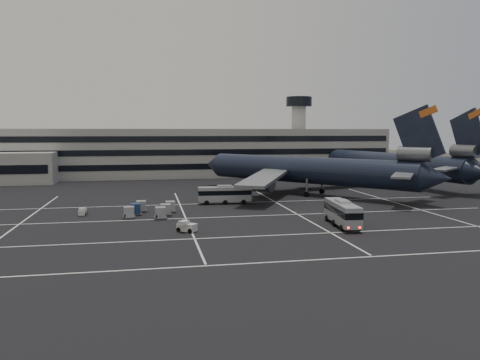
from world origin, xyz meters
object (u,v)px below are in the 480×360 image
object	(u,v)px
tug_a	(83,212)
uld_cluster	(150,210)
trijet_main	(309,170)
bus_far	(225,194)
bus_near	(342,212)

from	to	relation	value
tug_a	uld_cluster	world-z (taller)	uld_cluster
trijet_main	tug_a	world-z (taller)	trijet_main
tug_a	bus_far	bearing A→B (deg)	20.01
trijet_main	uld_cluster	xyz separation A→B (m)	(-32.89, -18.22, -4.35)
uld_cluster	bus_far	bearing A→B (deg)	34.79
bus_far	tug_a	xyz separation A→B (m)	(-24.20, -7.48, -1.34)
bus_near	uld_cluster	world-z (taller)	bus_near
trijet_main	tug_a	xyz separation A→B (m)	(-43.54, -16.30, -4.70)
tug_a	trijet_main	bearing A→B (deg)	23.34
trijet_main	uld_cluster	size ratio (longest dim) A/B	4.84
bus_far	trijet_main	bearing A→B (deg)	-62.62
bus_far	uld_cluster	bearing A→B (deg)	127.68
bus_far	uld_cluster	distance (m)	16.53
bus_near	uld_cluster	bearing A→B (deg)	158.63
trijet_main	bus_near	distance (m)	32.91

